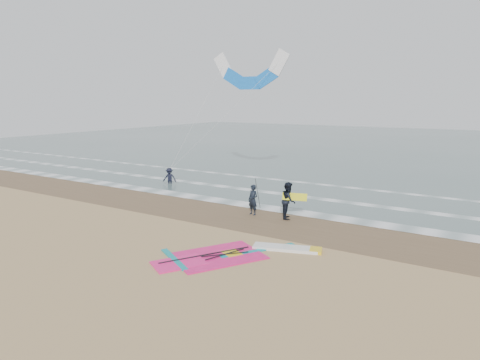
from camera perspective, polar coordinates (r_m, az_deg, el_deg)
The scene contains 11 objects.
ground at distance 18.31m, azimuth -7.60°, elevation -9.35°, with size 120.00×120.00×0.00m, color tan.
sea_water at distance 62.50m, azimuth 21.69°, elevation 4.19°, with size 120.00×80.00×0.02m, color #47605E.
wet_sand_band at distance 23.01m, azimuth 1.97°, elevation -5.06°, with size 120.00×5.00×0.01m, color brown.
foam_waterline at distance 26.83m, azimuth 6.73°, elevation -2.80°, with size 120.00×9.15×0.02m.
windsurf_rig at distance 17.68m, azimuth -0.42°, elevation -9.87°, with size 5.92×5.61×0.14m.
person_standing at distance 23.44m, azimuth 1.74°, elevation -2.66°, with size 0.61×0.40×1.68m, color black.
person_walking at distance 22.83m, azimuth 6.47°, elevation -2.72°, with size 0.95×0.74×1.96m, color black.
person_wading at distance 32.48m, azimuth -9.40°, elevation 0.85°, with size 1.01×0.58×1.57m, color black.
held_pole at distance 23.20m, azimuth 2.38°, elevation -1.81°, with size 0.17×0.86×1.82m.
carried_kiteboard at distance 22.52m, azimuth 7.30°, elevation -2.24°, with size 1.30×0.51×0.39m.
surf_kite at distance 32.63m, azimuth 1.30°, elevation 14.00°, with size 7.84×4.14×8.81m.
Camera 1 is at (11.06, -13.20, 6.24)m, focal length 32.00 mm.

